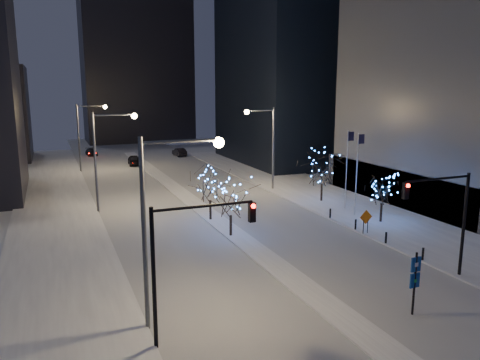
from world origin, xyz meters
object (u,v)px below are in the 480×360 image
holiday_tree_median_near (231,199)px  car_near (134,160)px  street_lamp_w_mid (106,148)px  construction_sign (366,219)px  car_far (91,152)px  street_lamp_east (266,138)px  street_lamp_w_near (164,206)px  car_mid (179,152)px  traffic_signal_east (447,209)px  traffic_signal_west (186,250)px  wayfinding_sign (415,277)px  street_lamp_w_far (86,128)px  holiday_tree_plaza_far (322,169)px  holiday_tree_plaza_near (382,191)px

holiday_tree_median_near → car_near: bearing=91.4°
street_lamp_w_mid → construction_sign: 25.69m
street_lamp_w_mid → car_far: bearing=87.3°
street_lamp_east → construction_sign: street_lamp_east is taller
street_lamp_w_near → street_lamp_w_mid: same height
street_lamp_w_near → car_near: size_ratio=2.18×
car_mid → car_near: bearing=34.5°
traffic_signal_east → street_lamp_w_mid: bearing=124.5°
street_lamp_w_near → traffic_signal_east: size_ratio=1.43×
traffic_signal_west → car_mid: size_ratio=1.58×
traffic_signal_east → wayfinding_sign: size_ratio=1.94×
street_lamp_w_far → car_far: 18.49m
street_lamp_east → car_mid: 33.21m
holiday_tree_plaza_far → wayfinding_sign: holiday_tree_plaza_far is taller
holiday_tree_plaza_far → traffic_signal_east: bearing=-101.2°
holiday_tree_plaza_near → wayfinding_sign: size_ratio=1.21×
wayfinding_sign → street_lamp_w_far: bearing=101.0°
street_lamp_w_near → holiday_tree_median_near: size_ratio=2.05×
street_lamp_w_far → traffic_signal_west: street_lamp_w_far is taller
traffic_signal_east → holiday_tree_median_near: 16.62m
street_lamp_w_mid → street_lamp_w_far: bearing=90.0°
wayfinding_sign → street_lamp_w_near: bearing=160.2°
traffic_signal_west → holiday_tree_plaza_far: traffic_signal_west is taller
street_lamp_w_mid → holiday_tree_plaza_near: (22.79, -13.82, -3.43)m
car_far → holiday_tree_median_near: (6.46, -54.83, 2.65)m
car_mid → car_far: (-14.93, 6.78, -0.10)m
street_lamp_w_near → traffic_signal_west: (0.50, -2.00, -1.74)m
car_mid → holiday_tree_median_near: holiday_tree_median_near is taller
holiday_tree_plaza_near → street_lamp_east: bearing=102.6°
car_mid → car_far: bearing=-27.5°
car_mid → street_lamp_w_mid: bearing=61.6°
street_lamp_w_near → street_lamp_w_mid: 25.00m
traffic_signal_east → car_mid: (-0.96, 61.65, -4.03)m
holiday_tree_median_near → holiday_tree_plaza_near: bearing=-5.6°
traffic_signal_west → traffic_signal_east: same height
street_lamp_w_mid → traffic_signal_west: bearing=-88.9°
holiday_tree_median_near → traffic_signal_east: bearing=-55.2°
traffic_signal_west → car_mid: (16.41, 62.65, -4.03)m
street_lamp_w_far → traffic_signal_west: size_ratio=1.43×
street_lamp_w_far → car_far: bearing=83.5°
street_lamp_east → wayfinding_sign: street_lamp_east is taller
car_near → street_lamp_w_mid: bearing=-100.8°
street_lamp_w_far → wayfinding_sign: size_ratio=2.77×
car_near → traffic_signal_west: bearing=-93.2°
car_near → construction_sign: 46.13m
street_lamp_w_mid → street_lamp_w_near: bearing=-90.0°
wayfinding_sign → car_mid: bearing=84.1°
traffic_signal_west → car_near: 55.93m
car_mid → construction_sign: (2.33, -51.88, 0.65)m
wayfinding_sign → construction_sign: bearing=60.9°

